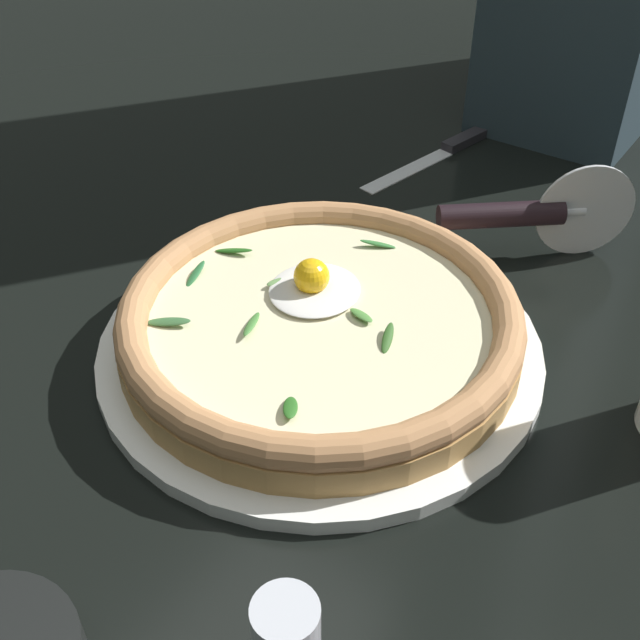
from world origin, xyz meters
TOP-DOWN VIEW (x-y plane):
  - ground_plane at (0.00, 0.00)m, footprint 2.40×2.40m
  - pizza_plate at (0.02, -0.03)m, footprint 0.34×0.34m
  - pizza at (0.02, -0.03)m, footprint 0.30×0.30m
  - pizza_cutter at (-0.19, 0.04)m, footprint 0.12×0.14m
  - table_knife at (-0.35, -0.10)m, footprint 0.21×0.06m

SIDE VIEW (x-z plane):
  - ground_plane at x=0.00m, z-range -0.03..0.00m
  - table_knife at x=-0.35m, z-range 0.00..0.01m
  - pizza_plate at x=0.02m, z-range 0.00..0.01m
  - pizza at x=0.02m, z-range 0.01..0.06m
  - pizza_cutter at x=-0.19m, z-range 0.00..0.09m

